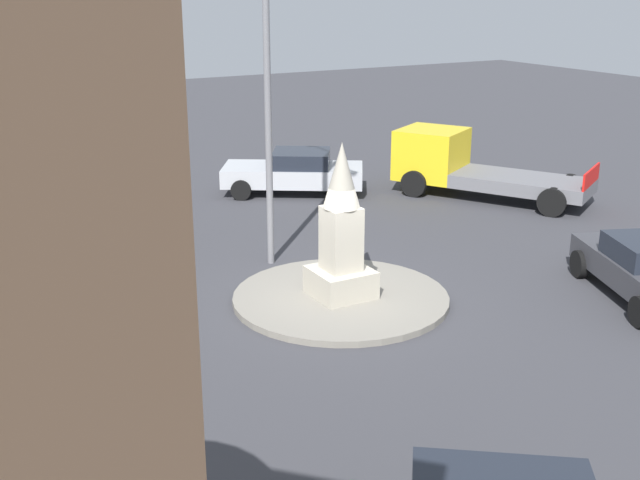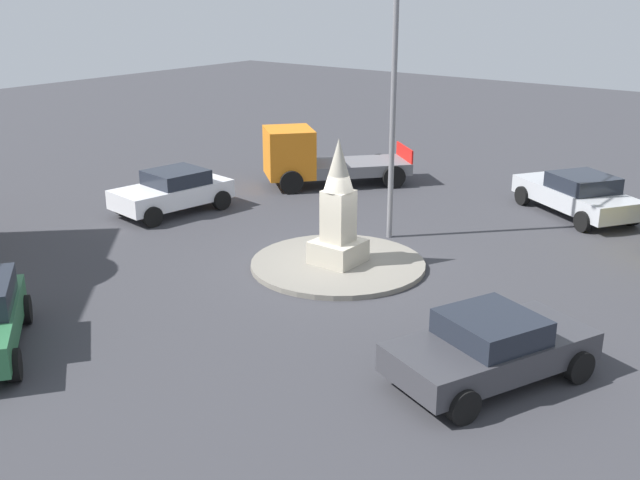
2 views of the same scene
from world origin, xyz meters
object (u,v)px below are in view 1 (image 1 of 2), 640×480
Objects in this scene: streetlamp at (267,43)px; monument at (341,233)px; car_silver_approaching at (295,172)px; truck_yellow_far_side at (465,165)px; truck_orange_near_island at (9,219)px.

monument is at bearing 4.93° from streetlamp.
streetlamp is 8.02m from car_silver_approaching.
monument is 0.53× the size of truck_yellow_far_side.
monument is 8.52m from truck_orange_near_island.
monument is 0.70× the size of car_silver_approaching.
truck_yellow_far_side is at bearing 125.53° from monument.
truck_orange_near_island reaches higher than truck_yellow_far_side.
truck_orange_near_island is at bearing -122.25° from streetlamp.
streetlamp is at bearing -71.36° from truck_yellow_far_side.
monument is 4.70m from streetlamp.
truck_yellow_far_side is at bearing 58.59° from car_silver_approaching.
streetlamp is 1.67× the size of truck_orange_near_island.
car_silver_approaching is at bearing 103.53° from truck_orange_near_island.
monument reaches higher than truck_yellow_far_side.
streetlamp reaches higher than car_silver_approaching.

